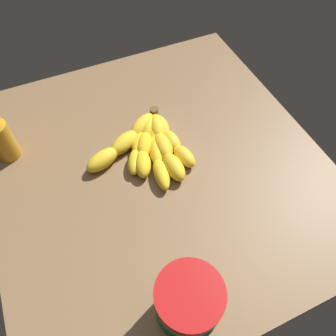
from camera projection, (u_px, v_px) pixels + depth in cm
name	position (u px, v px, depth cm)	size (l,w,h in cm)	color
ground_plane	(158.00, 169.00, 75.06)	(77.04, 71.70, 4.44)	brown
banana_bunch	(150.00, 144.00, 74.14)	(22.21, 23.45, 3.78)	yellow
peanut_butter_jar	(188.00, 304.00, 50.23)	(10.15, 10.15, 12.80)	#BF8442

